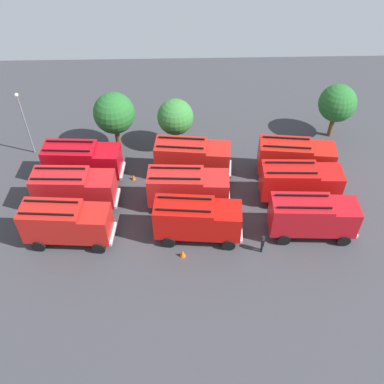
# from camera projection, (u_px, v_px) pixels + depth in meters

# --- Properties ---
(ground_plane) EXTENTS (56.75, 56.75, 0.00)m
(ground_plane) POSITION_uv_depth(u_px,v_px,m) (192.00, 203.00, 39.17)
(ground_plane) COLOR #38383D
(fire_truck_0) EXTENTS (7.36, 3.19, 3.88)m
(fire_truck_0) POSITION_uv_depth(u_px,v_px,m) (66.00, 222.00, 34.56)
(fire_truck_0) COLOR red
(fire_truck_0) RESTS_ON ground
(fire_truck_1) EXTENTS (7.39, 3.27, 3.88)m
(fire_truck_1) POSITION_uv_depth(u_px,v_px,m) (197.00, 219.00, 34.82)
(fire_truck_1) COLOR red
(fire_truck_1) RESTS_ON ground
(fire_truck_2) EXTENTS (7.31, 3.04, 3.88)m
(fire_truck_2) POSITION_uv_depth(u_px,v_px,m) (312.00, 216.00, 35.07)
(fire_truck_2) COLOR red
(fire_truck_2) RESTS_ON ground
(fire_truck_3) EXTENTS (7.30, 3.01, 3.88)m
(fire_truck_3) POSITION_uv_depth(u_px,v_px,m) (74.00, 188.00, 37.48)
(fire_truck_3) COLOR red
(fire_truck_3) RESTS_ON ground
(fire_truck_4) EXTENTS (7.32, 3.07, 3.88)m
(fire_truck_4) POSITION_uv_depth(u_px,v_px,m) (188.00, 188.00, 37.51)
(fire_truck_4) COLOR red
(fire_truck_4) RESTS_ON ground
(fire_truck_5) EXTENTS (7.29, 2.99, 3.88)m
(fire_truck_5) POSITION_uv_depth(u_px,v_px,m) (300.00, 182.00, 38.05)
(fire_truck_5) COLOR red
(fire_truck_5) RESTS_ON ground
(fire_truck_6) EXTENTS (7.33, 3.10, 3.88)m
(fire_truck_6) POSITION_uv_depth(u_px,v_px,m) (82.00, 160.00, 40.22)
(fire_truck_6) COLOR red
(fire_truck_6) RESTS_ON ground
(fire_truck_7) EXTENTS (7.42, 3.38, 3.88)m
(fire_truck_7) POSITION_uv_depth(u_px,v_px,m) (192.00, 157.00, 40.54)
(fire_truck_7) COLOR red
(fire_truck_7) RESTS_ON ground
(fire_truck_8) EXTENTS (7.44, 3.43, 3.88)m
(fire_truck_8) POSITION_uv_depth(u_px,v_px,m) (295.00, 157.00, 40.56)
(fire_truck_8) COLOR red
(fire_truck_8) RESTS_ON ground
(firefighter_0) EXTENTS (0.45, 0.48, 1.75)m
(firefighter_0) POSITION_uv_depth(u_px,v_px,m) (71.00, 151.00, 43.16)
(firefighter_0) COLOR black
(firefighter_0) RESTS_ON ground
(firefighter_1) EXTENTS (0.31, 0.46, 1.73)m
(firefighter_1) POSITION_uv_depth(u_px,v_px,m) (263.00, 243.00, 34.53)
(firefighter_1) COLOR black
(firefighter_1) RESTS_ON ground
(tree_0) EXTENTS (4.08, 4.08, 6.33)m
(tree_0) POSITION_uv_depth(u_px,v_px,m) (114.00, 113.00, 42.14)
(tree_0) COLOR brown
(tree_0) RESTS_ON ground
(tree_1) EXTENTS (3.60, 3.60, 5.59)m
(tree_1) POSITION_uv_depth(u_px,v_px,m) (175.00, 117.00, 42.54)
(tree_1) COLOR brown
(tree_1) RESTS_ON ground
(tree_2) EXTENTS (3.84, 3.84, 5.95)m
(tree_2) POSITION_uv_depth(u_px,v_px,m) (337.00, 103.00, 43.91)
(tree_2) COLOR brown
(tree_2) RESTS_ON ground
(traffic_cone_0) EXTENTS (0.47, 0.47, 0.67)m
(traffic_cone_0) POSITION_uv_depth(u_px,v_px,m) (99.00, 217.00, 37.46)
(traffic_cone_0) COLOR #F2600C
(traffic_cone_0) RESTS_ON ground
(traffic_cone_1) EXTENTS (0.47, 0.47, 0.67)m
(traffic_cone_1) POSITION_uv_depth(u_px,v_px,m) (183.00, 253.00, 34.57)
(traffic_cone_1) COLOR #F2600C
(traffic_cone_1) RESTS_ON ground
(traffic_cone_2) EXTENTS (0.40, 0.40, 0.57)m
(traffic_cone_2) POSITION_uv_depth(u_px,v_px,m) (133.00, 177.00, 41.32)
(traffic_cone_2) COLOR #F2600C
(traffic_cone_2) RESTS_ON ground
(lamppost) EXTENTS (0.36, 0.36, 6.94)m
(lamppost) POSITION_uv_depth(u_px,v_px,m) (24.00, 120.00, 41.74)
(lamppost) COLOR slate
(lamppost) RESTS_ON ground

